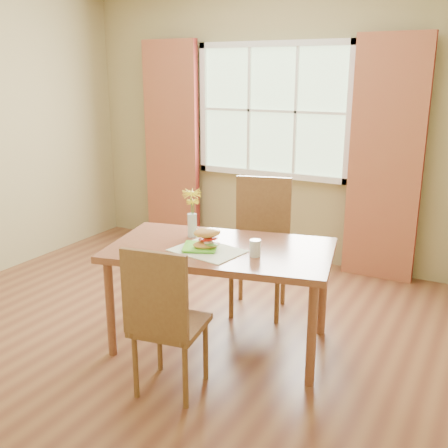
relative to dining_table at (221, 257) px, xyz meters
name	(u,v)px	position (x,y,z in m)	size (l,w,h in m)	color
room	(164,150)	(-0.47, 0.05, 0.70)	(4.24, 3.84, 2.74)	brown
window	(272,111)	(-0.47, 1.92, 0.85)	(1.62, 0.06, 1.32)	#A6CB9A
curtain_left	(172,145)	(-1.62, 1.83, 0.45)	(0.65, 0.08, 2.20)	maroon
curtain_right	(385,162)	(0.68, 1.83, 0.45)	(0.65, 0.08, 2.20)	maroon
dining_table	(221,257)	(0.00, 0.00, 0.00)	(1.65, 1.15, 0.73)	brown
chair_near	(164,316)	(0.01, -0.70, -0.14)	(0.45, 0.45, 0.95)	brown
chair_far	(261,238)	(-0.02, 0.71, -0.07)	(0.54, 0.54, 1.07)	brown
placemat	(207,251)	(-0.03, -0.12, 0.08)	(0.45, 0.33, 0.01)	#ECF0CB
plate	(200,248)	(-0.09, -0.11, 0.09)	(0.22, 0.22, 0.01)	#69E338
croissant_sandwich	(207,238)	(-0.04, -0.11, 0.16)	(0.22, 0.22, 0.14)	#E9BD4F
water_glass	(255,249)	(0.29, -0.06, 0.13)	(0.07, 0.07, 0.11)	silver
flower_vase	(192,209)	(-0.29, 0.11, 0.28)	(0.14, 0.14, 0.34)	silver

